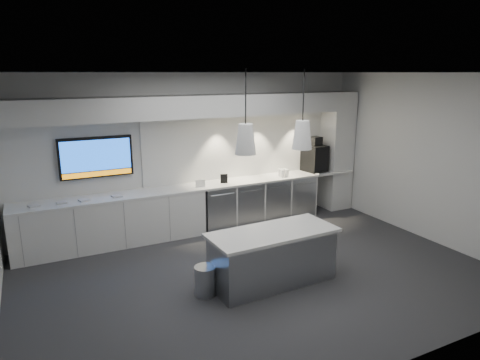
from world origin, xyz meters
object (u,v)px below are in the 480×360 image
island (272,256)px  coffee_machine (315,157)px  bin (205,281)px  wall_tv (96,157)px

island → coffee_machine: 3.66m
island → bin: island is taller
coffee_machine → wall_tv: bearing=169.5°
wall_tv → coffee_machine: wall_tv is taller
wall_tv → island: (1.96, -2.76, -1.16)m
island → bin: (-1.02, 0.09, -0.19)m
bin → wall_tv: bearing=109.5°
island → wall_tv: bearing=123.4°
island → coffee_machine: bearing=42.5°
coffee_machine → island: bearing=-142.8°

